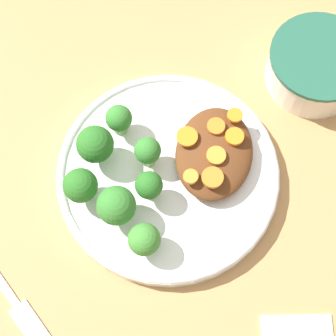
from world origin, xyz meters
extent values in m
plane|color=tan|center=(0.00, 0.00, 0.00)|extent=(4.00, 4.00, 0.00)
cylinder|color=white|center=(0.00, 0.00, 0.01)|extent=(0.28, 0.28, 0.02)
torus|color=white|center=(0.00, 0.00, 0.02)|extent=(0.28, 0.28, 0.01)
cylinder|color=white|center=(0.18, -0.17, 0.03)|extent=(0.13, 0.13, 0.06)
cylinder|color=#235B47|center=(0.18, -0.17, 0.05)|extent=(0.13, 0.13, 0.01)
cylinder|color=white|center=(0.18, -0.17, 0.05)|extent=(0.11, 0.11, 0.01)
ellipsoid|color=#5B3319|center=(0.03, -0.05, 0.04)|extent=(0.13, 0.10, 0.03)
cylinder|color=#759E51|center=(-0.03, 0.02, 0.03)|extent=(0.01, 0.01, 0.03)
sphere|color=#286B23|center=(-0.03, 0.02, 0.06)|extent=(0.03, 0.03, 0.03)
cylinder|color=#759E51|center=(-0.05, 0.10, 0.03)|extent=(0.01, 0.01, 0.02)
sphere|color=#286B23|center=(-0.05, 0.10, 0.06)|extent=(0.04, 0.04, 0.04)
cylinder|color=#7FA85B|center=(0.01, 0.09, 0.03)|extent=(0.02, 0.02, 0.03)
sphere|color=#286B23|center=(0.01, 0.09, 0.06)|extent=(0.05, 0.05, 0.05)
cylinder|color=#759E51|center=(0.05, 0.07, 0.03)|extent=(0.02, 0.02, 0.02)
sphere|color=#337A2D|center=(0.05, 0.07, 0.05)|extent=(0.03, 0.03, 0.03)
cylinder|color=#759E51|center=(-0.06, 0.05, 0.03)|extent=(0.01, 0.01, 0.02)
sphere|color=#337A2D|center=(-0.06, 0.05, 0.06)|extent=(0.05, 0.05, 0.05)
cylinder|color=#7FA85B|center=(0.01, 0.03, 0.03)|extent=(0.02, 0.02, 0.03)
sphere|color=#337A2D|center=(0.01, 0.03, 0.05)|extent=(0.03, 0.03, 0.03)
cylinder|color=#7FA85B|center=(-0.10, 0.01, 0.03)|extent=(0.01, 0.01, 0.02)
sphere|color=#3D8433|center=(-0.10, 0.01, 0.05)|extent=(0.04, 0.04, 0.04)
cylinder|color=orange|center=(0.02, -0.06, 0.05)|extent=(0.02, 0.02, 0.00)
cylinder|color=orange|center=(0.06, -0.05, 0.05)|extent=(0.02, 0.02, 0.00)
cylinder|color=orange|center=(0.08, -0.07, 0.05)|extent=(0.02, 0.02, 0.01)
cylinder|color=orange|center=(-0.01, -0.03, 0.05)|extent=(0.02, 0.02, 0.01)
cylinder|color=orange|center=(0.04, -0.02, 0.05)|extent=(0.03, 0.03, 0.00)
cylinder|color=orange|center=(-0.01, -0.06, 0.05)|extent=(0.03, 0.03, 0.01)
cylinder|color=orange|center=(0.05, -0.07, 0.05)|extent=(0.02, 0.02, 0.01)
cube|color=silver|center=(-0.21, 0.13, 0.00)|extent=(0.06, 0.06, 0.01)
camera|label=1|loc=(-0.25, -0.04, 0.68)|focal=60.00mm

